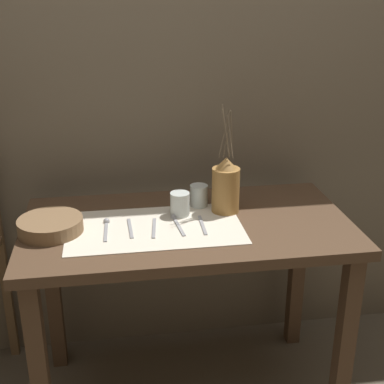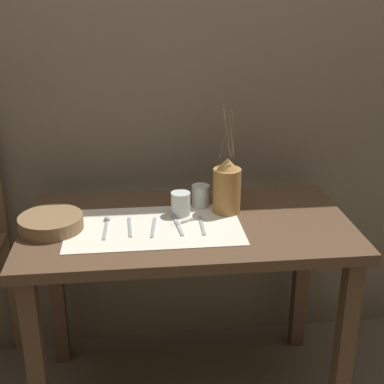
{
  "view_description": "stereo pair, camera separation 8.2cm",
  "coord_description": "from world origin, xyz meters",
  "views": [
    {
      "loc": [
        -0.26,
        -1.79,
        1.63
      ],
      "look_at": [
        0.02,
        0.0,
        0.91
      ],
      "focal_mm": 50.0,
      "sensor_mm": 36.0,
      "label": 1
    },
    {
      "loc": [
        -0.18,
        -1.8,
        1.63
      ],
      "look_at": [
        0.02,
        0.0,
        0.91
      ],
      "focal_mm": 50.0,
      "sensor_mm": 36.0,
      "label": 2
    }
  ],
  "objects": [
    {
      "name": "wooden_bowl",
      "position": [
        -0.5,
        -0.01,
        0.82
      ],
      "size": [
        0.23,
        0.23,
        0.05
      ],
      "color": "brown",
      "rests_on": "wooden_table"
    },
    {
      "name": "pitcher_with_flowers",
      "position": [
        0.16,
        0.08,
        0.9
      ],
      "size": [
        0.11,
        0.11,
        0.43
      ],
      "color": "olive",
      "rests_on": "wooden_table"
    },
    {
      "name": "wooden_table",
      "position": [
        0.0,
        0.0,
        0.67
      ],
      "size": [
        1.22,
        0.65,
        0.79
      ],
      "color": "#4C3523",
      "rests_on": "ground_plane"
    },
    {
      "name": "glass_tumbler_near",
      "position": [
        -0.02,
        0.06,
        0.84
      ],
      "size": [
        0.07,
        0.07,
        0.09
      ],
      "color": "silver",
      "rests_on": "wooden_table"
    },
    {
      "name": "spoon_outer",
      "position": [
        -0.3,
        0.01,
        0.8
      ],
      "size": [
        0.02,
        0.17,
        0.02
      ],
      "color": "#939399",
      "rests_on": "wooden_table"
    },
    {
      "name": "fork_inner",
      "position": [
        -0.13,
        -0.04,
        0.8
      ],
      "size": [
        0.03,
        0.16,
        0.0
      ],
      "color": "#939399",
      "rests_on": "wooden_table"
    },
    {
      "name": "linen_cloth",
      "position": [
        -0.12,
        -0.03,
        0.79
      ],
      "size": [
        0.64,
        0.37,
        0.0
      ],
      "color": "beige",
      "rests_on": "wooden_table"
    },
    {
      "name": "knife_center",
      "position": [
        -0.21,
        -0.03,
        0.8
      ],
      "size": [
        0.02,
        0.16,
        0.0
      ],
      "color": "#939399",
      "rests_on": "wooden_table"
    },
    {
      "name": "glass_tumbler_far",
      "position": [
        0.07,
        0.14,
        0.84
      ],
      "size": [
        0.07,
        0.07,
        0.09
      ],
      "color": "silver",
      "rests_on": "wooden_table"
    },
    {
      "name": "stone_wall_back",
      "position": [
        0.0,
        0.44,
        1.2
      ],
      "size": [
        7.0,
        0.06,
        2.4
      ],
      "color": "#6B5E4C",
      "rests_on": "ground_plane"
    },
    {
      "name": "fork_outer",
      "position": [
        0.05,
        -0.04,
        0.8
      ],
      "size": [
        0.01,
        0.16,
        0.0
      ],
      "color": "#939399",
      "rests_on": "wooden_table"
    },
    {
      "name": "spoon_inner",
      "position": [
        -0.04,
        0.01,
        0.8
      ],
      "size": [
        0.04,
        0.17,
        0.02
      ],
      "color": "#939399",
      "rests_on": "wooden_table"
    }
  ]
}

